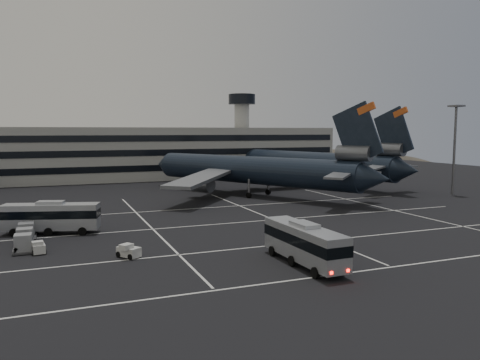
% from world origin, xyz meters
% --- Properties ---
extents(ground, '(260.00, 260.00, 0.00)m').
position_xyz_m(ground, '(0.00, 0.00, 0.00)').
color(ground, black).
rests_on(ground, ground).
extents(lane_markings, '(90.00, 55.62, 0.01)m').
position_xyz_m(lane_markings, '(0.95, 0.72, 0.01)').
color(lane_markings, silver).
rests_on(lane_markings, ground).
extents(terminal, '(125.00, 26.00, 24.00)m').
position_xyz_m(terminal, '(-2.95, 71.14, 6.93)').
color(terminal, gray).
rests_on(terminal, ground).
extents(hills, '(352.00, 180.00, 44.00)m').
position_xyz_m(hills, '(17.99, 170.00, -12.07)').
color(hills, '#38332B').
rests_on(hills, ground).
extents(lightpole_right, '(2.40, 2.40, 18.28)m').
position_xyz_m(lightpole_right, '(58.00, 15.00, 11.82)').
color(lightpole_right, slate).
rests_on(lightpole_right, ground).
extents(trijet_main, '(42.24, 52.90, 18.08)m').
position_xyz_m(trijet_main, '(19.34, 29.08, 5.25)').
color(trijet_main, black).
rests_on(trijet_main, ground).
extents(trijet_far, '(24.55, 56.68, 18.08)m').
position_xyz_m(trijet_far, '(40.65, 41.36, 5.43)').
color(trijet_far, black).
rests_on(trijet_far, ground).
extents(bus_near, '(3.32, 12.02, 4.21)m').
position_xyz_m(bus_near, '(4.51, -18.12, 2.30)').
color(bus_near, '#979A9F').
rests_on(bus_near, ground).
extents(bus_far, '(12.22, 6.06, 4.21)m').
position_xyz_m(bus_far, '(-18.57, 6.10, 2.30)').
color(bus_far, '#979A9F').
rests_on(bus_far, ground).
extents(tug_a, '(1.60, 2.37, 1.43)m').
position_xyz_m(tug_a, '(-19.83, -3.82, 0.63)').
color(tug_a, beige).
rests_on(tug_a, ground).
extents(tug_b, '(2.54, 2.78, 1.54)m').
position_xyz_m(tug_b, '(-11.02, -9.10, 0.68)').
color(tug_b, beige).
rests_on(tug_b, ground).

